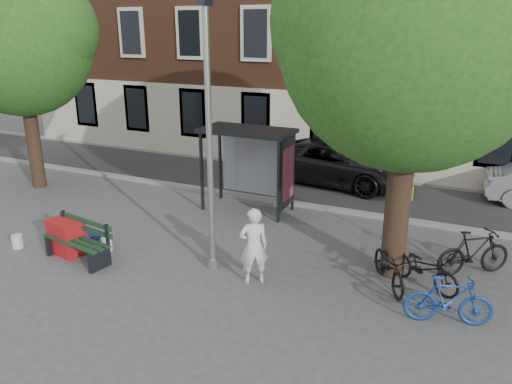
{
  "coord_description": "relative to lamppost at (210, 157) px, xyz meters",
  "views": [
    {
      "loc": [
        5.55,
        -9.48,
        5.61
      ],
      "look_at": [
        0.26,
        1.92,
        1.4
      ],
      "focal_mm": 35.0,
      "sensor_mm": 36.0,
      "label": 1
    }
  ],
  "objects": [
    {
      "name": "red_stand",
      "position": [
        -3.81,
        -0.85,
        -2.33
      ],
      "size": [
        1.01,
        0.78,
        0.9
      ],
      "primitive_type": "cube",
      "rotation": [
        0.0,
        0.0,
        -0.21
      ],
      "color": "#A71618",
      "rests_on": "ground"
    },
    {
      "name": "bike_b",
      "position": [
        5.37,
        -0.14,
        -2.27
      ],
      "size": [
        1.77,
        0.9,
        1.02
      ],
      "primitive_type": "imported",
      "rotation": [
        0.0,
        0.0,
        1.83
      ],
      "color": "navy",
      "rests_on": "ground"
    },
    {
      "name": "road",
      "position": [
        0.0,
        7.0,
        -2.78
      ],
      "size": [
        40.0,
        4.0,
        0.01
      ],
      "primitive_type": "cube",
      "color": "#28282B",
      "rests_on": "ground"
    },
    {
      "name": "curb_near",
      "position": [
        0.0,
        5.0,
        -2.72
      ],
      "size": [
        40.0,
        0.25,
        0.12
      ],
      "primitive_type": "cube",
      "color": "gray",
      "rests_on": "ground"
    },
    {
      "name": "painter",
      "position": [
        1.2,
        -0.23,
        -1.88
      ],
      "size": [
        0.79,
        0.74,
        1.81
      ],
      "primitive_type": "imported",
      "rotation": [
        0.0,
        0.0,
        3.76
      ],
      "color": "silver",
      "rests_on": "ground"
    },
    {
      "name": "bike_a",
      "position": [
        4.74,
        1.17,
        -2.31
      ],
      "size": [
        1.89,
        1.39,
        0.95
      ],
      "primitive_type": "imported",
      "rotation": [
        0.0,
        0.0,
        1.09
      ],
      "color": "black",
      "rests_on": "ground"
    },
    {
      "name": "notice_sign",
      "position": [
        3.98,
        3.2,
        -1.57
      ],
      "size": [
        0.28,
        0.14,
        1.72
      ],
      "rotation": [
        0.0,
        0.0,
        -0.39
      ],
      "color": "#9EA0A3",
      "rests_on": "ground"
    },
    {
      "name": "bucket_c",
      "position": [
        -3.0,
        -0.32,
        -2.6
      ],
      "size": [
        0.34,
        0.34,
        0.36
      ],
      "primitive_type": "cylinder",
      "rotation": [
        0.0,
        0.0,
        -0.26
      ],
      "color": "silver",
      "rests_on": "ground"
    },
    {
      "name": "tree_right",
      "position": [
        4.01,
        1.38,
        2.83
      ],
      "size": [
        5.76,
        5.6,
        8.2
      ],
      "color": "black",
      "rests_on": "ground"
    },
    {
      "name": "blue_crate",
      "position": [
        -3.94,
        0.01,
        -2.68
      ],
      "size": [
        0.64,
        0.53,
        0.2
      ],
      "primitive_type": "cube",
      "rotation": [
        0.0,
        0.0,
        0.27
      ],
      "color": "navy",
      "rests_on": "ground"
    },
    {
      "name": "bucket_a",
      "position": [
        -4.84,
        0.12,
        -2.6
      ],
      "size": [
        0.36,
        0.36,
        0.36
      ],
      "primitive_type": "cylinder",
      "rotation": [
        0.0,
        0.0,
        -0.37
      ],
      "color": "silver",
      "rests_on": "ground"
    },
    {
      "name": "bench",
      "position": [
        -3.26,
        -1.0,
        -2.32
      ],
      "size": [
        2.04,
        0.95,
        1.01
      ],
      "rotation": [
        0.0,
        0.0,
        -0.17
      ],
      "color": "#1E2328",
      "rests_on": "ground"
    },
    {
      "name": "curb_far",
      "position": [
        0.0,
        9.0,
        -2.72
      ],
      "size": [
        40.0,
        0.25,
        0.12
      ],
      "primitive_type": "cube",
      "color": "gray",
      "rests_on": "ground"
    },
    {
      "name": "tree_left",
      "position": [
        -8.99,
        2.88,
        2.43
      ],
      "size": [
        5.18,
        4.86,
        7.4
      ],
      "color": "black",
      "rests_on": "ground"
    },
    {
      "name": "bike_c",
      "position": [
        4.03,
        0.91,
        -2.31
      ],
      "size": [
        1.46,
        1.89,
        0.95
      ],
      "primitive_type": "imported",
      "rotation": [
        0.0,
        0.0,
        0.53
      ],
      "color": "black",
      "rests_on": "ground"
    },
    {
      "name": "bike_d",
      "position": [
        5.72,
        2.29,
        -2.22
      ],
      "size": [
        1.81,
        1.53,
        1.12
      ],
      "primitive_type": "imported",
      "rotation": [
        0.0,
        0.0,
        2.21
      ],
      "color": "black",
      "rests_on": "ground"
    },
    {
      "name": "bus_shelter",
      "position": [
        -0.61,
        4.11,
        -0.87
      ],
      "size": [
        2.85,
        1.45,
        2.62
      ],
      "color": "#1E2328",
      "rests_on": "ground"
    },
    {
      "name": "bucket_b",
      "position": [
        -5.26,
        -1.18,
        -2.6
      ],
      "size": [
        0.29,
        0.29,
        0.36
      ],
      "primitive_type": "cylinder",
      "rotation": [
        0.0,
        0.0,
        -0.03
      ],
      "color": "silver",
      "rests_on": "ground"
    },
    {
      "name": "ground",
      "position": [
        0.0,
        0.0,
        -2.78
      ],
      "size": [
        90.0,
        90.0,
        0.0
      ],
      "primitive_type": "plane",
      "color": "#4C4C4F",
      "rests_on": "ground"
    },
    {
      "name": "car_dark",
      "position": [
        0.72,
        7.95,
        -2.0
      ],
      "size": [
        5.89,
        3.19,
        1.57
      ],
      "primitive_type": "imported",
      "rotation": [
        0.0,
        0.0,
        1.47
      ],
      "color": "black",
      "rests_on": "ground"
    },
    {
      "name": "lamppost",
      "position": [
        0.0,
        0.0,
        0.0
      ],
      "size": [
        0.28,
        0.35,
        6.11
      ],
      "color": "#9EA0A3",
      "rests_on": "ground"
    }
  ]
}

